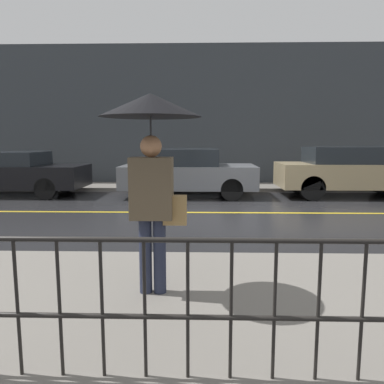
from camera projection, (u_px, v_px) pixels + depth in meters
name	position (u px, v px, depth m)	size (l,w,h in m)	color
ground_plane	(252.00, 213.00, 8.89)	(80.00, 80.00, 0.00)	#262628
sidewalk_near	(319.00, 304.00, 3.80)	(28.00, 3.10, 0.12)	slate
sidewalk_far	(235.00, 187.00, 13.32)	(28.00, 1.77, 0.12)	slate
lane_marking	(252.00, 213.00, 8.89)	(25.20, 0.12, 0.01)	gold
building_storefront	(234.00, 116.00, 13.99)	(28.00, 0.30, 5.21)	#383D42
pedestrian	(151.00, 138.00, 3.73)	(1.02, 1.02, 2.05)	#23283D
car_black	(9.00, 173.00, 11.62)	(4.58, 1.80, 1.36)	black
car_grey	(187.00, 172.00, 11.47)	(4.05, 1.94, 1.45)	slate
car_tan	(349.00, 171.00, 11.33)	(4.28, 1.74, 1.52)	tan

